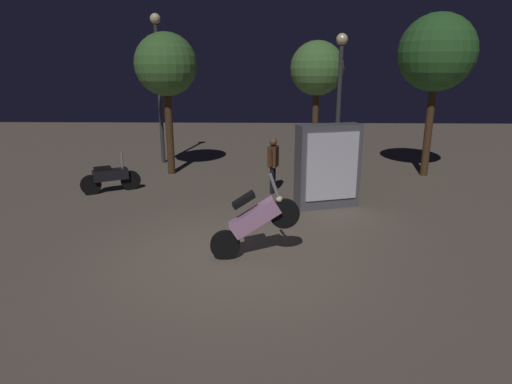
{
  "coord_description": "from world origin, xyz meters",
  "views": [
    {
      "loc": [
        0.62,
        -7.59,
        3.49
      ],
      "look_at": [
        0.42,
        1.01,
        1.0
      ],
      "focal_mm": 30.81,
      "sensor_mm": 36.0,
      "label": 1
    }
  ],
  "objects": [
    {
      "name": "ground_plane",
      "position": [
        0.0,
        0.0,
        0.0
      ],
      "size": [
        40.0,
        40.0,
        0.0
      ],
      "primitive_type": "plane",
      "color": "#756656"
    },
    {
      "name": "motorcycle_pink_foreground",
      "position": [
        0.41,
        0.0,
        0.74
      ],
      "size": [
        1.66,
        0.4,
        1.63
      ],
      "rotation": [
        0.0,
        0.0,
        0.11
      ],
      "color": "black",
      "rests_on": "ground_plane"
    },
    {
      "name": "motorcycle_black_parked_left",
      "position": [
        -3.78,
        4.35,
        0.44
      ],
      "size": [
        1.49,
        0.92,
        1.11
      ],
      "rotation": [
        0.0,
        0.0,
        0.52
      ],
      "color": "black",
      "rests_on": "ground_plane"
    },
    {
      "name": "person_rider_beside",
      "position": [
        0.81,
        4.38,
        0.93
      ],
      "size": [
        0.33,
        0.66,
        1.58
      ],
      "rotation": [
        0.0,
        0.0,
        5.99
      ],
      "color": "black",
      "rests_on": "ground_plane"
    },
    {
      "name": "streetlamp_near",
      "position": [
        -3.19,
        8.32,
        3.28
      ],
      "size": [
        0.36,
        0.36,
        5.19
      ],
      "color": "#38383D",
      "rests_on": "ground_plane"
    },
    {
      "name": "streetlamp_far",
      "position": [
        2.93,
        6.74,
        2.86
      ],
      "size": [
        0.36,
        0.36,
        4.43
      ],
      "color": "#38383D",
      "rests_on": "ground_plane"
    },
    {
      "name": "tree_left_bg",
      "position": [
        -2.54,
        6.63,
        3.47
      ],
      "size": [
        1.96,
        1.96,
        4.49
      ],
      "color": "#4C331E",
      "rests_on": "ground_plane"
    },
    {
      "name": "tree_center_bg",
      "position": [
        2.51,
        9.58,
        3.34
      ],
      "size": [
        2.02,
        2.02,
        4.38
      ],
      "color": "#4C331E",
      "rests_on": "ground_plane"
    },
    {
      "name": "tree_right_bg",
      "position": [
        5.81,
        6.58,
        3.83
      ],
      "size": [
        2.34,
        2.34,
        5.03
      ],
      "color": "#4C331E",
      "rests_on": "ground_plane"
    },
    {
      "name": "kiosk_billboard",
      "position": [
        2.17,
        3.17,
        1.05
      ],
      "size": [
        1.68,
        0.94,
        2.1
      ],
      "rotation": [
        0.0,
        0.0,
        3.43
      ],
      "color": "#595960",
      "rests_on": "ground_plane"
    }
  ]
}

